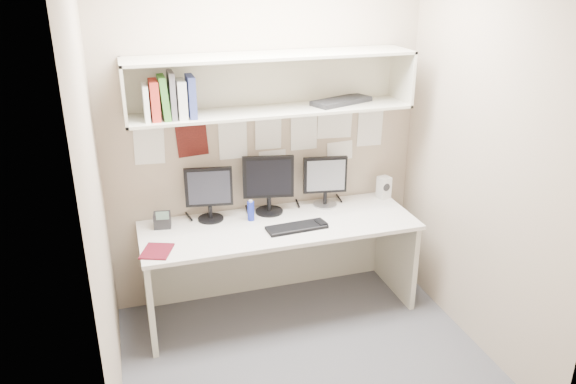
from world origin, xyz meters
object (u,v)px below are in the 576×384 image
object	(u,v)px
desk	(279,267)
keyboard	(297,227)
monitor_left	(209,191)
maroon_notebook	(157,251)
monitor_right	(325,179)
desk_phone	(162,220)
monitor_center	(268,182)
speaker	(384,187)

from	to	relation	value
desk	keyboard	size ratio (longest dim) A/B	4.62
monitor_left	maroon_notebook	xyz separation A→B (m)	(-0.43, -0.41, -0.22)
maroon_notebook	monitor_right	bearing A→B (deg)	38.28
monitor_left	keyboard	size ratio (longest dim) A/B	0.93
monitor_right	keyboard	distance (m)	0.53
desk_phone	maroon_notebook	bearing A→B (deg)	-93.10
desk	maroon_notebook	world-z (taller)	maroon_notebook
monitor_center	keyboard	distance (m)	0.43
desk	desk_phone	xyz separation A→B (m)	(-0.82, 0.18, 0.42)
keyboard	desk_phone	distance (m)	0.96
monitor_left	desk_phone	bearing A→B (deg)	-164.38
monitor_right	monitor_left	bearing A→B (deg)	-170.56
desk	monitor_left	world-z (taller)	monitor_left
desk	monitor_center	size ratio (longest dim) A/B	4.50
keyboard	monitor_right	bearing A→B (deg)	41.86
keyboard	maroon_notebook	world-z (taller)	keyboard
speaker	monitor_left	bearing A→B (deg)	167.76
monitor_right	maroon_notebook	xyz separation A→B (m)	(-1.33, -0.41, -0.21)
monitor_left	monitor_center	distance (m)	0.45
desk	monitor_center	xyz separation A→B (m)	(-0.02, 0.22, 0.61)
desk_phone	desk	bearing A→B (deg)	-4.35
monitor_center	keyboard	bearing A→B (deg)	-60.76
monitor_right	desk_phone	size ratio (longest dim) A/B	2.74
monitor_center	desk_phone	bearing A→B (deg)	-166.08
speaker	monitor_center	bearing A→B (deg)	167.69
monitor_center	keyboard	size ratio (longest dim) A/B	1.03
desk	maroon_notebook	size ratio (longest dim) A/B	9.07
keyboard	speaker	world-z (taller)	speaker
keyboard	speaker	distance (m)	0.92
monitor_center	maroon_notebook	distance (m)	0.99
monitor_right	desk_phone	distance (m)	1.26
desk	monitor_right	distance (m)	0.76
desk_phone	monitor_right	bearing A→B (deg)	9.91
speaker	desk	bearing A→B (deg)	-179.17
monitor_right	speaker	xyz separation A→B (m)	(0.51, -0.00, -0.13)
desk	maroon_notebook	bearing A→B (deg)	-168.01
monitor_left	keyboard	world-z (taller)	monitor_left
monitor_left	monitor_center	xyz separation A→B (m)	(0.45, -0.00, 0.02)
keyboard	maroon_notebook	size ratio (longest dim) A/B	1.97
desk	monitor_right	world-z (taller)	monitor_right
desk_phone	monitor_center	bearing A→B (deg)	10.88
keyboard	speaker	xyz separation A→B (m)	(0.85, 0.34, 0.08)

